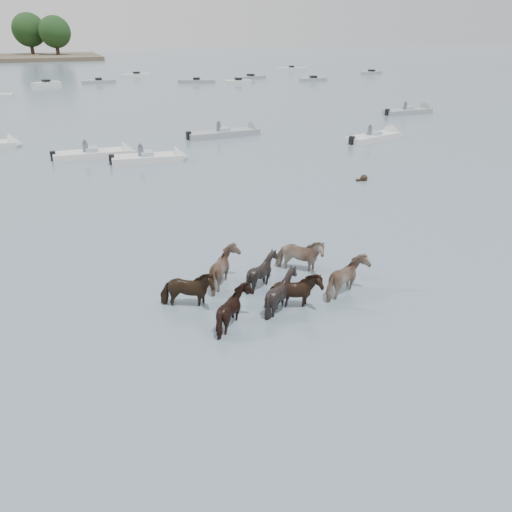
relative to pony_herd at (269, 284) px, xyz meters
name	(u,v)px	position (x,y,z in m)	size (l,w,h in m)	color
ground	(347,323)	(1.54, -2.44, -0.50)	(400.00, 400.00, 0.00)	#4A606B
pony_herd	(269,284)	(0.00, 0.00, 0.00)	(7.24, 4.46, 1.59)	black
swimming_pony	(363,179)	(10.85, 10.68, -0.40)	(0.72, 0.44, 0.44)	black
motorboat_a	(104,154)	(-2.54, 22.60, -0.27)	(5.75, 1.93, 1.92)	silver
motorboat_b	(159,158)	(0.70, 19.86, -0.27)	(5.31, 2.26, 1.92)	silver
motorboat_c	(233,133)	(8.34, 26.24, -0.27)	(6.73, 2.03, 1.92)	gray
motorboat_d	(380,136)	(18.76, 20.24, -0.27)	(5.76, 3.01, 1.92)	silver
motorboat_e	(414,111)	(29.90, 29.97, -0.27)	(5.93, 1.77, 1.92)	gray
distant_flotilla	(88,83)	(1.26, 72.38, -0.24)	(105.94, 28.58, 0.93)	silver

